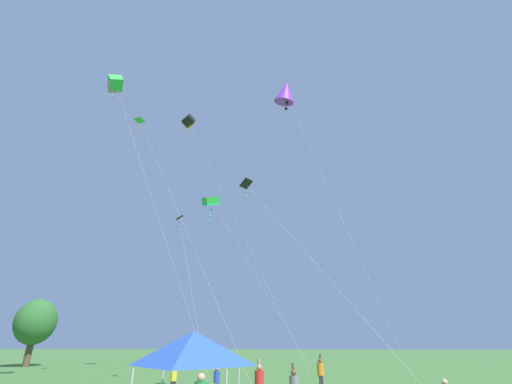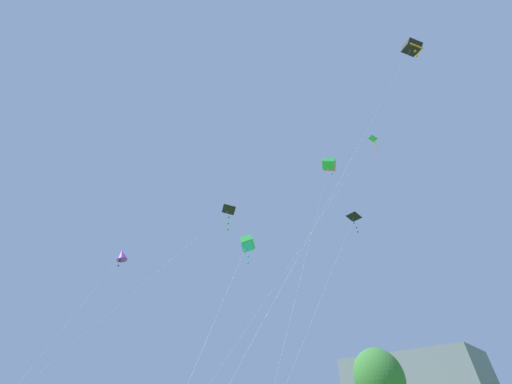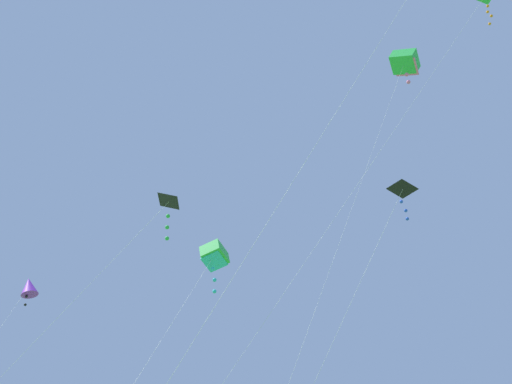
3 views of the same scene
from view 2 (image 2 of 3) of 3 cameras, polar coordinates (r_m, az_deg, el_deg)
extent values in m
ellipsoid|color=#387533|center=(39.08, 23.33, -30.89)|extent=(5.42, 4.88, 5.69)
cylinder|color=silver|center=(21.70, 10.37, -10.99)|extent=(1.11, 10.14, 23.25)
cube|color=green|center=(31.78, 14.39, 5.41)|extent=(1.72, 1.71, 1.43)
cube|color=pink|center=(31.53, 14.50, 4.92)|extent=(1.57, 1.32, 0.81)
sphere|color=pink|center=(31.26, 14.60, 4.24)|extent=(0.20, 0.20, 0.20)
sphere|color=pink|center=(30.83, 14.84, 3.57)|extent=(0.20, 0.20, 0.20)
cylinder|color=silver|center=(16.98, 19.95, 8.95)|extent=(9.74, 12.82, 27.35)
cube|color=black|center=(31.26, 28.70, 24.03)|extent=(1.72, 1.65, 1.44)
cube|color=orange|center=(30.96, 28.92, 23.70)|extent=(1.29, 1.56, 0.84)
sphere|color=orange|center=(30.55, 29.20, 23.39)|extent=(0.20, 0.20, 0.20)
sphere|color=orange|center=(30.16, 29.45, 22.60)|extent=(0.20, 0.20, 0.20)
cylinder|color=silver|center=(13.97, -7.58, -22.77)|extent=(3.81, 6.83, 11.04)
cube|color=green|center=(19.45, -1.69, -10.16)|extent=(1.27, 1.22, 0.94)
cube|color=#2DBCD1|center=(19.32, -1.70, -10.87)|extent=(1.03, 1.14, 0.49)
sphere|color=#2DBCD1|center=(19.10, -1.78, -11.62)|extent=(0.15, 0.15, 0.15)
sphere|color=#2DBCD1|center=(18.95, -1.60, -12.78)|extent=(0.15, 0.15, 0.15)
sphere|color=#2DBCD1|center=(18.83, -1.63, -13.99)|extent=(0.15, 0.15, 0.15)
cylinder|color=silver|center=(16.74, 11.47, -23.18)|extent=(5.19, 4.26, 12.09)
pyramid|color=black|center=(19.74, 18.98, -4.69)|extent=(0.94, 0.88, 0.49)
sphere|color=blue|center=(19.43, 18.99, -5.87)|extent=(0.11, 0.11, 0.11)
sphere|color=blue|center=(19.36, 19.43, -6.74)|extent=(0.11, 0.11, 0.11)
sphere|color=blue|center=(19.20, 19.67, -7.50)|extent=(0.11, 0.11, 0.11)
cylinder|color=silver|center=(16.84, -25.95, -19.78)|extent=(6.49, 8.16, 12.43)
pyramid|color=black|center=(18.68, -5.31, -3.43)|extent=(1.09, 0.78, 0.58)
sphere|color=green|center=(18.30, -5.51, -5.08)|extent=(0.15, 0.15, 0.15)
sphere|color=green|center=(18.13, -5.64, -6.26)|extent=(0.15, 0.15, 0.15)
sphere|color=green|center=(17.95, -5.66, -7.44)|extent=(0.15, 0.15, 0.15)
cylinder|color=silver|center=(20.11, 10.13, -9.07)|extent=(9.44, 12.71, 23.01)
pyramid|color=green|center=(30.26, 22.40, 9.95)|extent=(0.89, 1.05, 0.45)
sphere|color=orange|center=(29.91, 22.70, 9.13)|extent=(0.13, 0.13, 0.13)
sphere|color=orange|center=(29.64, 22.74, 8.68)|extent=(0.13, 0.13, 0.13)
sphere|color=orange|center=(29.37, 23.11, 8.31)|extent=(0.13, 0.13, 0.13)
sphere|color=orange|center=(29.14, 22.99, 7.71)|extent=(0.13, 0.13, 0.13)
cylinder|color=silver|center=(20.86, -33.93, -21.39)|extent=(3.88, 4.81, 11.78)
cone|color=purple|center=(25.01, -25.24, -11.35)|extent=(1.04, 1.05, 1.13)
sphere|color=black|center=(24.76, -25.57, -12.30)|extent=(0.12, 0.12, 0.12)
sphere|color=black|center=(24.75, -25.83, -13.12)|extent=(0.12, 0.12, 0.12)
camera|label=1|loc=(33.49, -37.88, -30.30)|focal=24.00mm
camera|label=3|loc=(5.58, 97.92, 17.99)|focal=40.00mm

